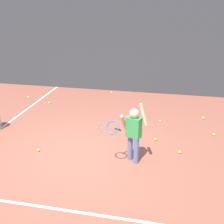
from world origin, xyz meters
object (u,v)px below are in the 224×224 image
tennis_player (133,131)px  tennis_ball_1 (28,97)px  tennis_ball_3 (112,93)px  tennis_ball_0 (50,103)px  tennis_ball_5 (203,118)px  tennis_ball_6 (180,152)px  tennis_ball_8 (38,150)px  tennis_ball_4 (156,139)px  tennis_ball_2 (160,121)px  tennis_ball_7 (214,135)px

tennis_player → tennis_ball_1: tennis_player is taller
tennis_ball_3 → tennis_ball_1: bearing=-157.7°
tennis_ball_0 → tennis_ball_5: (4.92, -0.29, 0.00)m
tennis_ball_6 → tennis_ball_8: size_ratio=1.00×
tennis_ball_4 → tennis_ball_6: bearing=-41.2°
tennis_ball_1 → tennis_ball_6: (5.19, -2.83, 0.00)m
tennis_ball_1 → tennis_ball_3: same height
tennis_ball_3 → tennis_ball_2: bearing=-50.5°
tennis_player → tennis_ball_7: tennis_player is taller
tennis_player → tennis_ball_5: bearing=78.6°
tennis_ball_3 → tennis_ball_6: (2.42, -3.96, 0.00)m
tennis_player → tennis_ball_8: 2.27m
tennis_ball_0 → tennis_ball_6: bearing=-30.1°
tennis_player → tennis_ball_8: bearing=-158.3°
tennis_ball_8 → tennis_ball_2: bearing=40.5°
tennis_ball_3 → tennis_ball_8: same height
tennis_player → tennis_ball_0: 4.45m
tennis_ball_0 → tennis_ball_2: same height
tennis_ball_0 → tennis_ball_2: 3.77m
tennis_player → tennis_ball_4: bearing=88.6°
tennis_ball_3 → tennis_ball_5: bearing=-30.0°
tennis_ball_2 → tennis_ball_8: size_ratio=1.00×
tennis_ball_3 → tennis_ball_8: size_ratio=1.00×
tennis_ball_0 → tennis_ball_4: bearing=-28.0°
tennis_ball_2 → tennis_ball_3: bearing=129.5°
tennis_ball_0 → tennis_ball_5: 4.93m
tennis_ball_2 → tennis_ball_7: (1.39, -0.59, 0.00)m
tennis_ball_5 → tennis_player: bearing=-122.3°
tennis_ball_3 → tennis_ball_8: bearing=-99.4°
tennis_player → tennis_ball_1: size_ratio=20.46×
tennis_ball_1 → tennis_ball_8: (2.02, -3.41, 0.00)m
tennis_ball_7 → tennis_ball_8: same height
tennis_ball_7 → tennis_ball_3: bearing=138.8°
tennis_ball_1 → tennis_ball_2: size_ratio=1.00×
tennis_ball_5 → tennis_ball_7: size_ratio=1.00×
tennis_ball_1 → tennis_player: bearing=-39.0°
tennis_ball_1 → tennis_ball_2: same height
tennis_ball_1 → tennis_ball_4: same height
tennis_ball_2 → tennis_player: bearing=-102.3°
tennis_ball_0 → tennis_ball_7: (5.09, -1.37, 0.00)m
tennis_ball_7 → tennis_ball_6: bearing=-128.6°
tennis_ball_5 → tennis_ball_7: (0.16, -1.08, 0.00)m
tennis_ball_5 → tennis_ball_1: bearing=173.5°
tennis_ball_2 → tennis_ball_5: same height
tennis_ball_3 → tennis_ball_5: (3.12, -1.80, 0.00)m
tennis_ball_5 → tennis_ball_6: bearing=-108.0°
tennis_ball_7 → tennis_ball_8: size_ratio=1.00×
tennis_ball_4 → tennis_ball_5: (1.28, 1.65, 0.00)m
tennis_ball_3 → tennis_ball_6: same height
tennis_ball_1 → tennis_ball_6: bearing=-28.6°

